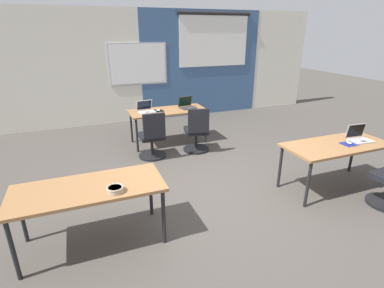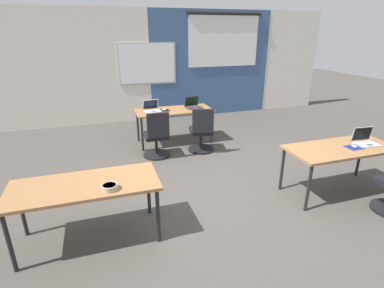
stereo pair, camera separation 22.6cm
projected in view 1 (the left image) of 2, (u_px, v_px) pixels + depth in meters
name	position (u px, v px, depth m)	size (l,w,h in m)	color
ground_plane	(211.00, 189.00, 4.54)	(24.00, 24.00, 0.00)	#47423D
back_wall_assembly	(147.00, 66.00, 7.69)	(10.00, 0.27, 2.80)	silver
desk_near_left	(89.00, 192.00, 3.18)	(1.60, 0.70, 0.72)	olive
desk_near_right	(336.00, 148.00, 4.37)	(1.60, 0.70, 0.72)	olive
desk_far_center	(168.00, 113.00, 6.21)	(1.60, 0.70, 0.72)	olive
laptop_far_left	(146.00, 109.00, 6.04)	(0.36, 0.34, 0.23)	silver
mousepad_far_left	(158.00, 111.00, 6.11)	(0.22, 0.19, 0.00)	black
mouse_far_left	(158.00, 110.00, 6.11)	(0.09, 0.11, 0.03)	silver
chair_far_left	(153.00, 139.00, 5.53)	(0.52, 0.54, 0.92)	black
laptop_near_right_end	(359.00, 137.00, 4.48)	(0.35, 0.29, 0.24)	#B7B7BC
mousepad_near_right_end	(349.00, 144.00, 4.34)	(0.22, 0.19, 0.00)	navy
mouse_near_right_end	(349.00, 143.00, 4.34)	(0.07, 0.11, 0.03)	#B2B2B7
laptop_far_right	(187.00, 105.00, 6.35)	(0.37, 0.33, 0.23)	#333338
chair_far_right	(197.00, 134.00, 5.83)	(0.52, 0.57, 0.92)	black
snack_bowl	(115.00, 189.00, 3.05)	(0.18, 0.18, 0.06)	tan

